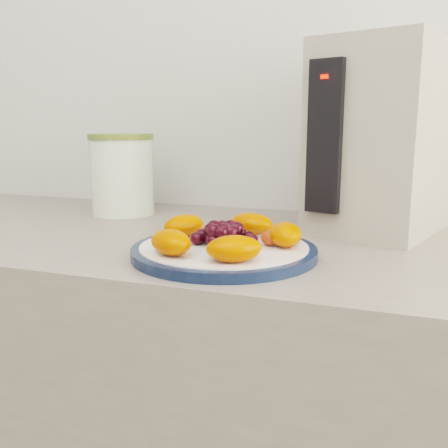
% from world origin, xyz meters
% --- Properties ---
extents(wall_back, '(3.50, 0.02, 2.60)m').
position_xyz_m(wall_back, '(0.00, 1.51, 1.30)').
color(wall_back, silver).
rests_on(wall_back, floor).
extents(plate_rim, '(0.28, 0.28, 0.01)m').
position_xyz_m(plate_rim, '(0.05, 1.06, 0.91)').
color(plate_rim, '#111F3C').
rests_on(plate_rim, counter).
extents(plate_face, '(0.25, 0.25, 0.02)m').
position_xyz_m(plate_face, '(0.05, 1.06, 0.91)').
color(plate_face, white).
rests_on(plate_face, counter).
extents(canister, '(0.17, 0.17, 0.17)m').
position_xyz_m(canister, '(-0.28, 1.33, 0.98)').
color(canister, '#377310').
rests_on(canister, counter).
extents(canister_lid, '(0.18, 0.18, 0.01)m').
position_xyz_m(canister_lid, '(-0.28, 1.33, 1.07)').
color(canister_lid, olive).
rests_on(canister_lid, canister).
extents(appliance_body, '(0.26, 0.32, 0.34)m').
position_xyz_m(appliance_body, '(0.26, 1.34, 1.07)').
color(appliance_body, '#ADA593').
rests_on(appliance_body, counter).
extents(appliance_panel, '(0.06, 0.04, 0.25)m').
position_xyz_m(appliance_panel, '(0.18, 1.22, 1.08)').
color(appliance_panel, black).
rests_on(appliance_panel, appliance_body).
extents(appliance_led, '(0.01, 0.01, 0.01)m').
position_xyz_m(appliance_led, '(0.17, 1.21, 1.17)').
color(appliance_led, '#FF0C05').
rests_on(appliance_led, appliance_panel).
extents(fruit_plate, '(0.24, 0.24, 0.04)m').
position_xyz_m(fruit_plate, '(0.06, 1.06, 0.93)').
color(fruit_plate, '#DA4100').
rests_on(fruit_plate, plate_face).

